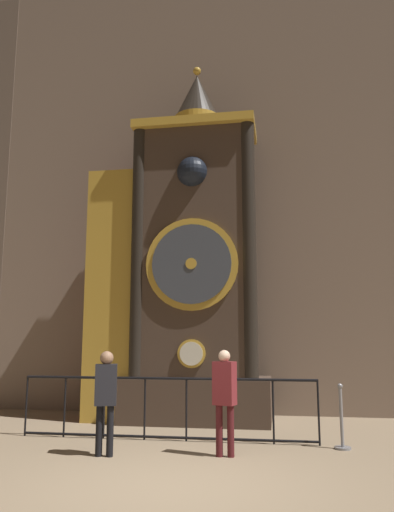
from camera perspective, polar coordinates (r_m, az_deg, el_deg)
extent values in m
plane|color=#847056|center=(6.85, -3.06, -24.85)|extent=(28.00, 28.00, 0.00)
cube|color=#7A6656|center=(13.72, 2.94, 11.28)|extent=(24.00, 0.30, 13.35)
cube|color=#423328|center=(11.61, 0.00, -16.08)|extent=(3.30, 1.61, 0.96)
cube|color=#423328|center=(11.73, 0.00, 0.84)|extent=(2.64, 1.40, 5.91)
cube|color=gold|center=(12.46, -0.08, 13.96)|extent=(2.85, 1.54, 0.20)
cylinder|color=gold|center=(10.82, -0.64, -11.09)|extent=(0.61, 0.05, 0.61)
cylinder|color=silver|center=(10.79, -0.67, -11.10)|extent=(0.50, 0.03, 0.50)
cylinder|color=gold|center=(10.94, -0.62, -0.92)|extent=(2.05, 0.07, 2.05)
cylinder|color=#3D424C|center=(10.90, -0.66, -0.88)|extent=(1.76, 0.04, 1.76)
cylinder|color=gold|center=(10.88, -0.68, -0.87)|extent=(0.25, 0.03, 0.25)
cube|color=black|center=(11.94, -0.17, 8.86)|extent=(0.88, 0.42, 0.88)
sphere|color=black|center=(11.53, -0.52, 9.53)|extent=(0.71, 0.71, 0.71)
cylinder|color=black|center=(11.42, -6.72, 1.19)|extent=(0.32, 0.32, 5.91)
cylinder|color=black|center=(11.00, 5.95, 1.58)|extent=(0.32, 0.32, 5.91)
cylinder|color=gold|center=(12.66, 0.00, 14.81)|extent=(1.12, 1.12, 0.30)
cone|color=black|center=(12.97, 0.00, 17.72)|extent=(1.07, 1.07, 1.14)
sphere|color=gold|center=(13.30, 0.00, 20.37)|extent=(0.20, 0.20, 0.20)
cube|color=maroon|center=(12.10, -9.04, -4.31)|extent=(1.12, 1.19, 5.76)
cube|color=gold|center=(11.52, -9.99, -4.04)|extent=(1.18, 0.06, 5.76)
cylinder|color=black|center=(10.52, -18.93, -15.85)|extent=(0.04, 0.04, 1.12)
cylinder|color=black|center=(10.18, -14.88, -16.27)|extent=(0.04, 0.04, 1.12)
cylinder|color=black|center=(9.89, -10.56, -16.63)|extent=(0.04, 0.04, 1.12)
cylinder|color=black|center=(9.66, -6.00, -16.91)|extent=(0.04, 0.04, 1.12)
cylinder|color=black|center=(9.49, -1.22, -17.10)|extent=(0.04, 0.04, 1.12)
cylinder|color=black|center=(9.38, 3.70, -17.17)|extent=(0.04, 0.04, 1.12)
cylinder|color=black|center=(9.33, 8.71, -17.12)|extent=(0.04, 0.04, 1.12)
cylinder|color=black|center=(9.35, 13.73, -16.95)|extent=(0.04, 0.04, 1.12)
cylinder|color=black|center=(9.51, -3.60, -13.80)|extent=(5.48, 0.05, 0.05)
cylinder|color=black|center=(9.65, -3.67, -19.95)|extent=(5.48, 0.04, 0.04)
cylinder|color=black|center=(8.50, -11.12, -18.99)|extent=(0.11, 0.11, 0.77)
cylinder|color=black|center=(8.44, -9.90, -19.09)|extent=(0.11, 0.11, 0.77)
cube|color=black|center=(8.38, -10.36, -14.26)|extent=(0.39, 0.31, 0.64)
sphere|color=#8C664C|center=(8.36, -10.28, -11.39)|extent=(0.22, 0.22, 0.22)
cylinder|color=#461518|center=(8.34, 2.56, -19.31)|extent=(0.11, 0.11, 0.78)
cylinder|color=#461518|center=(8.32, 3.87, -19.32)|extent=(0.11, 0.11, 0.78)
cube|color=maroon|center=(8.24, 3.17, -14.30)|extent=(0.39, 0.32, 0.68)
sphere|color=beige|center=(8.21, 3.14, -11.35)|extent=(0.19, 0.19, 0.19)
cylinder|color=gray|center=(9.26, 16.32, -20.31)|extent=(0.28, 0.28, 0.04)
cylinder|color=gray|center=(9.18, 16.18, -17.40)|extent=(0.06, 0.06, 0.99)
sphere|color=gray|center=(9.12, 16.02, -14.10)|extent=(0.09, 0.09, 0.09)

